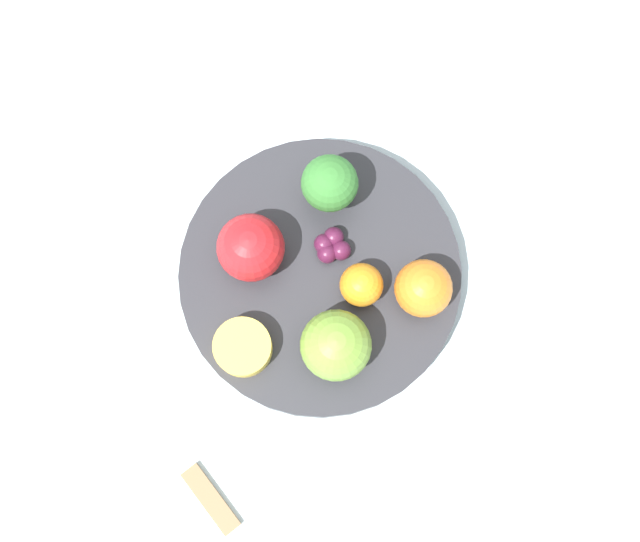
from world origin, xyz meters
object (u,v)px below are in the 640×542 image
apple_green (251,248)px  small_cup (243,347)px  bowl (320,276)px  apple_red (336,345)px  grape_cluster (333,247)px  orange_back (423,288)px  orange_front (360,289)px  broccoli (330,184)px  spoon (211,499)px

apple_green → small_cup: size_ratio=1.17×
bowl → small_cup: 0.09m
apple_red → apple_green: size_ratio=1.03×
apple_red → bowl: bearing=-57.6°
apple_red → grape_cluster: bearing=-67.7°
small_cup → orange_back: bearing=-141.2°
apple_green → orange_front: (-0.09, -0.00, -0.01)m
broccoli → grape_cluster: bearing=115.1°
orange_back → grape_cluster: bearing=-6.4°
bowl → grape_cluster: bearing=-96.4°
bowl → apple_green: 0.07m
broccoli → spoon: 0.27m
bowl → grape_cluster: grape_cluster is taller
bowl → spoon: size_ratio=3.86×
orange_back → small_cup: orange_back is taller
orange_front → orange_back: orange_back is taller
orange_front → spoon: orange_front is taller
apple_red → orange_front: apple_red is taller
broccoli → apple_green: broccoli is taller
spoon → broccoli: bearing=-89.9°
spoon → small_cup: bearing=-81.3°
orange_front → orange_back: size_ratio=0.76×
small_cup → orange_front: bearing=-132.7°
bowl → small_cup: bearing=66.6°
apple_green → small_cup: (-0.02, 0.08, -0.02)m
apple_red → orange_front: 0.05m
apple_red → broccoli: bearing=-66.7°
grape_cluster → apple_green: bearing=25.7°
broccoli → spoon: bearing=90.1°
broccoli → apple_green: (0.04, 0.07, -0.01)m
apple_green → grape_cluster: size_ratio=1.73×
small_cup → bowl: bearing=-113.4°
apple_red → grape_cluster: (0.03, -0.08, -0.02)m
orange_front → small_cup: bearing=47.3°
bowl → orange_back: (-0.08, -0.01, 0.04)m
small_cup → apple_red: bearing=-159.1°
apple_red → spoon: bearing=71.0°
broccoli → small_cup: size_ratio=1.28×
apple_green → orange_back: (-0.14, -0.02, -0.00)m
apple_red → apple_green: (0.09, -0.05, -0.00)m
bowl → orange_front: 0.05m
broccoli → orange_back: size_ratio=1.29×
broccoli → small_cup: bearing=82.8°
broccoli → orange_front: 0.09m
apple_red → orange_front: (-0.00, -0.05, -0.01)m
bowl → apple_green: apple_green is taller
apple_green → bowl: bearing=-174.3°
spoon → apple_red: bearing=-109.0°
bowl → apple_green: size_ratio=4.26×
orange_back → small_cup: bearing=38.8°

